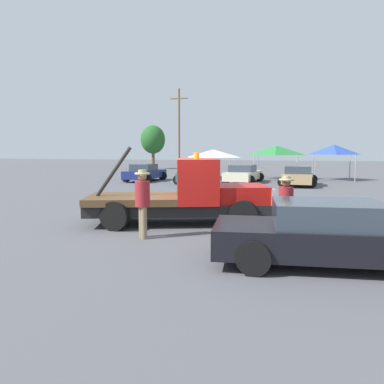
# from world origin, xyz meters

# --- Properties ---
(ground_plane) EXTENTS (160.00, 160.00, 0.00)m
(ground_plane) POSITION_xyz_m (0.00, 0.00, 0.00)
(ground_plane) COLOR #545459
(tow_truck) EXTENTS (6.22, 3.75, 2.51)m
(tow_truck) POSITION_xyz_m (0.34, 0.11, 0.91)
(tow_truck) COLOR black
(tow_truck) RESTS_ON ground
(foreground_car) EXTENTS (5.31, 2.43, 1.34)m
(foreground_car) POSITION_xyz_m (4.53, -3.47, 0.65)
(foreground_car) COLOR black
(foreground_car) RESTS_ON ground
(person_near_truck) EXTENTS (0.38, 0.38, 1.73)m
(person_near_truck) POSITION_xyz_m (3.47, -1.73, 1.02)
(person_near_truck) COLOR #38383D
(person_near_truck) RESTS_ON ground
(person_at_hood) EXTENTS (0.41, 0.41, 1.86)m
(person_at_hood) POSITION_xyz_m (-0.29, -2.22, 1.10)
(person_at_hood) COLOR #847051
(person_at_hood) RESTS_ON ground
(parked_car_navy) EXTENTS (2.61, 4.41, 1.34)m
(parked_car_navy) POSITION_xyz_m (-7.55, 15.68, 0.65)
(parked_car_navy) COLOR navy
(parked_car_navy) RESTS_ON ground
(parked_car_teal) EXTENTS (2.70, 4.48, 1.34)m
(parked_car_teal) POSITION_xyz_m (-3.41, 14.78, 0.65)
(parked_car_teal) COLOR #196670
(parked_car_teal) RESTS_ON ground
(parked_car_cream) EXTENTS (2.82, 5.04, 1.34)m
(parked_car_cream) POSITION_xyz_m (0.09, 16.11, 0.65)
(parked_car_cream) COLOR beige
(parked_car_cream) RESTS_ON ground
(parked_car_tan) EXTENTS (2.67, 4.56, 1.34)m
(parked_car_tan) POSITION_xyz_m (4.01, 14.83, 0.65)
(parked_car_tan) COLOR tan
(parked_car_tan) RESTS_ON ground
(canopy_tent_white) EXTENTS (3.52, 3.52, 2.47)m
(canopy_tent_white) POSITION_xyz_m (-3.16, 20.80, 2.11)
(canopy_tent_white) COLOR #9E9EA3
(canopy_tent_white) RESTS_ON ground
(canopy_tent_green) EXTENTS (3.43, 3.43, 2.79)m
(canopy_tent_green) POSITION_xyz_m (2.27, 20.43, 2.39)
(canopy_tent_green) COLOR #9E9EA3
(canopy_tent_green) RESTS_ON ground
(canopy_tent_blue) EXTENTS (2.98, 2.98, 2.86)m
(canopy_tent_blue) POSITION_xyz_m (6.77, 20.52, 2.45)
(canopy_tent_blue) COLOR #9E9EA3
(canopy_tent_blue) RESTS_ON ground
(tree_left) EXTENTS (3.15, 3.15, 5.62)m
(tree_left) POSITION_xyz_m (-13.96, 34.27, 3.77)
(tree_left) COLOR brown
(tree_left) RESTS_ON ground
(traffic_cone) EXTENTS (0.40, 0.40, 0.55)m
(traffic_cone) POSITION_xyz_m (-1.20, 4.62, 0.25)
(traffic_cone) COLOR black
(traffic_cone) RESTS_ON ground
(utility_pole) EXTENTS (2.20, 0.24, 9.87)m
(utility_pole) POSITION_xyz_m (-10.03, 33.00, 5.20)
(utility_pole) COLOR brown
(utility_pole) RESTS_ON ground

